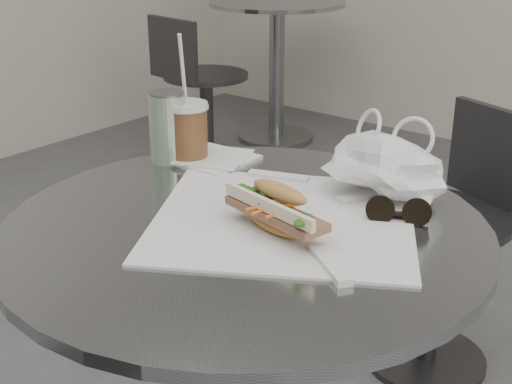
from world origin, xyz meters
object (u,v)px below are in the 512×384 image
Objects in this scene: bg_table at (277,55)px; sunglasses at (398,213)px; cafe_table at (246,371)px; drink_can at (168,127)px; bg_chair at (200,105)px; chair_far at (446,257)px; iced_coffee at (187,131)px; banh_mi at (277,209)px.

sunglasses reaches higher than bg_table.
drink_can is (-0.30, 0.14, 0.34)m from cafe_table.
bg_table is 1.00× the size of bg_chair.
chair_far is at bearing -40.04° from bg_table.
iced_coffee reaches higher than bg_chair.
iced_coffee is at bearing 166.28° from banh_mi.
drink_can is at bearing -57.80° from bg_table.
iced_coffee reaches higher than banh_mi.
cafe_table is at bearing 113.02° from chair_far.
bg_chair is at bearing -2.92° from chair_far.
banh_mi is 0.37m from iced_coffee.
bg_chair is at bearing 132.57° from iced_coffee.
banh_mi is 1.72× the size of drink_can.
cafe_table is 2.72m from bg_table.
chair_far is at bearing 71.09° from iced_coffee.
cafe_table is 3.10× the size of iced_coffee.
sunglasses is (0.46, -0.01, -0.04)m from iced_coffee.
chair_far is at bearing -17.47° from bg_chair.
bg_table reaches higher than chair_far.
banh_mi is (0.09, -0.87, 0.46)m from chair_far.
bg_chair is (-1.54, 0.69, 0.01)m from chair_far.
chair_far is 0.90m from iced_coffee.
bg_chair reaches higher than cafe_table.
sunglasses reaches higher than cafe_table.
chair_far is 0.96× the size of bg_chair.
drink_can is at bearing -139.07° from iced_coffee.
iced_coffee is at bearing 151.34° from sunglasses.
iced_coffee is at bearing -40.70° from bg_chair.
cafe_table is at bearing -53.97° from bg_table.
bg_chair is 2.30m from sunglasses.
cafe_table is at bearing -168.10° from sunglasses.
sunglasses reaches higher than bg_chair.
iced_coffee is (-0.25, -0.72, 0.48)m from chair_far.
bg_chair is 5.50× the size of drink_can.
cafe_table is at bearing -24.35° from drink_can.
drink_can reaches higher than banh_mi.
iced_coffee reaches higher than drink_can.
chair_far is 2.90× the size of iced_coffee.
drink_can reaches higher than cafe_table.
cafe_table reaches higher than chair_far.
chair_far is (-0.03, 0.88, -0.15)m from cafe_table.
bg_table is at bearing -18.77° from chair_far.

